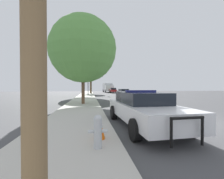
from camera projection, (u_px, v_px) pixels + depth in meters
ground_plane at (183, 121)px, 7.23m from camera, size 110.00×110.00×0.00m
sidewalk_left at (75, 123)px, 6.48m from camera, size 3.00×110.00×0.13m
police_car at (143, 108)px, 6.31m from camera, size 2.27×5.35×1.50m
fire_hydrant at (98, 130)px, 3.68m from camera, size 0.48×0.21×0.82m
traffic_light at (94, 78)px, 31.56m from camera, size 3.13×0.35×4.77m
car_background_distant at (113, 90)px, 42.39m from camera, size 2.01×4.74×1.45m
car_background_oncoming at (124, 92)px, 28.11m from camera, size 2.12×4.35×1.31m
box_truck at (108, 87)px, 48.57m from camera, size 2.93×7.97×2.89m
tree_sidewalk_near at (83, 49)px, 13.60m from camera, size 6.07×6.07×7.99m
tree_sidewalk_far at (91, 74)px, 37.01m from camera, size 3.85×3.85×6.83m
tree_sidewalk_mid at (82, 64)px, 24.99m from camera, size 5.94×5.94×8.30m
traffic_cone at (100, 127)px, 4.36m from camera, size 0.32×0.32×0.65m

